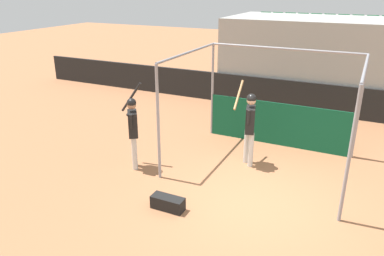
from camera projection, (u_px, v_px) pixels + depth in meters
The scene contains 7 objects.
ground_plane at pixel (250, 202), 8.04m from camera, with size 60.00×60.00×0.00m, color #9E6642.
outfield_wall at pixel (307, 98), 13.42m from camera, with size 24.00×0.12×1.13m.
bleacher_section at pixel (319, 59), 14.78m from camera, with size 7.05×4.00×3.21m.
batting_cage at pixel (275, 112), 10.07m from camera, with size 4.16×3.27×2.80m.
player_batter at pixel (250, 122), 9.33m from camera, with size 0.63×0.89×2.07m.
player_waiting at pixel (133, 126), 9.16m from camera, with size 0.72×0.66×2.15m.
equipment_bag at pixel (168, 203), 7.74m from camera, with size 0.70×0.28×0.28m.
Camera 1 is at (1.87, -6.79, 4.38)m, focal length 35.00 mm.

